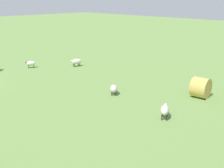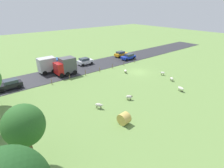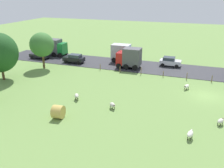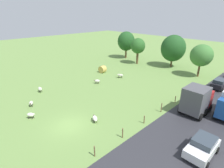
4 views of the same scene
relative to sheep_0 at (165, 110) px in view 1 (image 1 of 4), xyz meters
The scene contains 5 objects.
sheep_0 is the anchor object (origin of this frame).
sheep_1 5.28m from the sheep_0, 99.47° to the right, with size 1.06×1.07×0.77m.
sheep_4 14.92m from the sheep_0, 107.15° to the right, with size 1.28×0.72×0.81m.
sheep_5 17.14m from the sheep_0, 92.24° to the right, with size 1.06×0.87×0.72m.
hay_bale_0 4.99m from the sheep_0, behind, with size 1.49×1.49×1.15m, color tan.
Camera 1 is at (6.37, 24.53, 7.11)m, focal length 44.64 mm.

